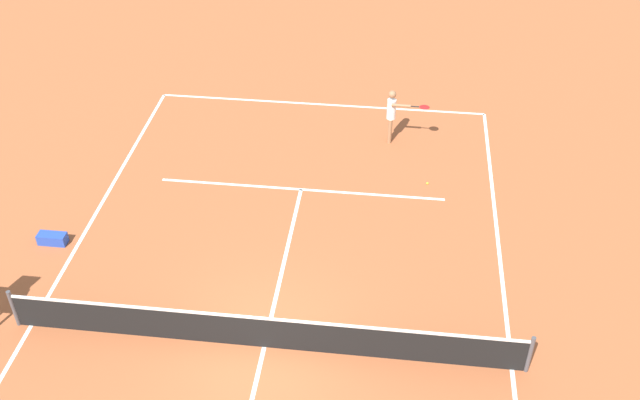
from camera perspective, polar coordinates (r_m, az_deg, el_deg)
The scene contains 6 objects.
ground_plane at distance 17.44m, azimuth -4.28°, elevation -11.12°, with size 60.00×60.00×0.00m, color #AD5933.
court_lines at distance 17.43m, azimuth -4.28°, elevation -11.11°, with size 11.26×22.24×0.01m.
tennis_net at distance 17.07m, azimuth -4.36°, elevation -10.02°, with size 11.86×0.10×1.07m.
player_serving at distance 23.54m, azimuth 5.59°, elevation 6.74°, with size 1.31×0.58×1.82m.
tennis_ball at distance 22.28m, azimuth 8.22°, elevation 1.28°, with size 0.07×0.07×0.07m, color #CCE033.
equipment_bag at distance 21.13m, azimuth -19.78°, elevation -2.80°, with size 0.76×0.32×0.30m, color #2647B7.
Camera 1 is at (-2.63, 11.28, 13.04)m, focal length 41.85 mm.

